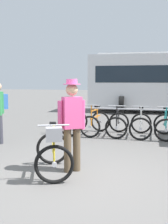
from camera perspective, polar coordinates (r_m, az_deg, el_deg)
name	(u,v)px	position (r m, az deg, el deg)	size (l,w,h in m)	color
ground_plane	(81,179)	(4.65, -0.77, -14.50)	(80.00, 80.00, 0.00)	#605E5B
bike_rack_rail	(132,114)	(7.81, 10.57, -0.49)	(4.61, 0.08, 0.88)	#99999E
racked_bike_red	(74,122)	(8.35, -2.21, -2.20)	(0.66, 1.09, 0.97)	black
racked_bike_orange	(95,123)	(8.19, 2.50, -2.39)	(0.79, 1.16, 0.97)	black
racked_bike_black	(118,124)	(8.08, 7.38, -2.58)	(0.70, 1.13, 0.97)	black
racked_bike_white	(141,125)	(8.02, 12.35, -2.74)	(0.67, 1.12, 0.98)	black
racked_bike_teal	(165,126)	(8.03, 17.35, -2.89)	(0.66, 1.11, 0.98)	black
featured_bicycle	(54,151)	(4.74, -6.70, -8.43)	(1.02, 1.26, 0.97)	black
person_with_featured_bike	(72,121)	(4.79, -2.66, -2.07)	(0.45, 0.37, 1.72)	brown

